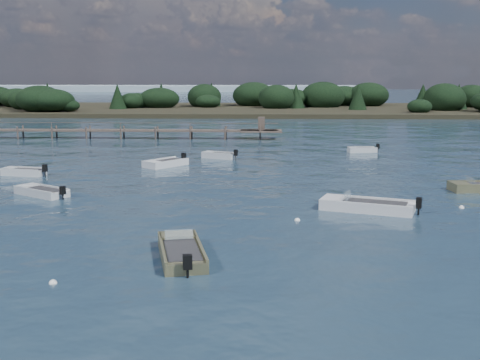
{
  "coord_description": "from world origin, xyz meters",
  "views": [
    {
      "loc": [
        4.05,
        -25.58,
        8.15
      ],
      "look_at": [
        2.61,
        14.0,
        1.0
      ],
      "focal_mm": 45.0,
      "sensor_mm": 36.0,
      "label": 1
    }
  ],
  "objects_px": {
    "dinghy_extra_a": "(166,164)",
    "tender_far_white": "(219,157)",
    "dinghy_mid_white_a": "(367,208)",
    "tender_far_grey": "(24,173)",
    "dinghy_near_olive": "(181,254)",
    "jetty": "(54,130)",
    "dinghy_mid_grey": "(42,193)",
    "tender_far_grey_b": "(362,151)"
  },
  "relations": [
    {
      "from": "tender_far_grey",
      "to": "dinghy_mid_grey",
      "type": "bearing_deg",
      "value": -61.1
    },
    {
      "from": "tender_far_grey_b",
      "to": "dinghy_near_olive",
      "type": "xyz_separation_m",
      "value": [
        -13.86,
        -36.01,
        0.01
      ]
    },
    {
      "from": "dinghy_extra_a",
      "to": "tender_far_white",
      "type": "xyz_separation_m",
      "value": [
        4.32,
        5.04,
        0.01
      ]
    },
    {
      "from": "tender_far_grey_b",
      "to": "dinghy_mid_white_a",
      "type": "distance_m",
      "value": 26.71
    },
    {
      "from": "dinghy_extra_a",
      "to": "dinghy_mid_white_a",
      "type": "distance_m",
      "value": 22.09
    },
    {
      "from": "dinghy_near_olive",
      "to": "jetty",
      "type": "bearing_deg",
      "value": 114.87
    },
    {
      "from": "tender_far_grey_b",
      "to": "dinghy_extra_a",
      "type": "bearing_deg",
      "value": -152.15
    },
    {
      "from": "tender_far_white",
      "to": "dinghy_near_olive",
      "type": "relative_size",
      "value": 0.66
    },
    {
      "from": "tender_far_grey_b",
      "to": "jetty",
      "type": "bearing_deg",
      "value": 161.59
    },
    {
      "from": "tender_far_grey_b",
      "to": "jetty",
      "type": "relative_size",
      "value": 0.05
    },
    {
      "from": "dinghy_near_olive",
      "to": "tender_far_grey",
      "type": "bearing_deg",
      "value": 126.24
    },
    {
      "from": "dinghy_mid_grey",
      "to": "tender_far_grey_b",
      "type": "height_order",
      "value": "dinghy_mid_grey"
    },
    {
      "from": "dinghy_extra_a",
      "to": "tender_far_white",
      "type": "bearing_deg",
      "value": 49.37
    },
    {
      "from": "tender_far_grey",
      "to": "dinghy_near_olive",
      "type": "relative_size",
      "value": 0.71
    },
    {
      "from": "dinghy_mid_grey",
      "to": "jetty",
      "type": "relative_size",
      "value": 0.06
    },
    {
      "from": "tender_far_grey",
      "to": "jetty",
      "type": "distance_m",
      "value": 27.85
    },
    {
      "from": "dinghy_mid_grey",
      "to": "dinghy_extra_a",
      "type": "height_order",
      "value": "dinghy_extra_a"
    },
    {
      "from": "jetty",
      "to": "dinghy_mid_white_a",
      "type": "bearing_deg",
      "value": -50.14
    },
    {
      "from": "tender_far_grey_b",
      "to": "dinghy_mid_white_a",
      "type": "bearing_deg",
      "value": -98.7
    },
    {
      "from": "tender_far_white",
      "to": "jetty",
      "type": "distance_m",
      "value": 27.52
    },
    {
      "from": "dinghy_near_olive",
      "to": "jetty",
      "type": "distance_m",
      "value": 52.95
    },
    {
      "from": "tender_far_white",
      "to": "dinghy_mid_white_a",
      "type": "relative_size",
      "value": 0.6
    },
    {
      "from": "tender_far_grey",
      "to": "dinghy_mid_white_a",
      "type": "xyz_separation_m",
      "value": [
        25.24,
        -11.44,
        0.01
      ]
    },
    {
      "from": "dinghy_extra_a",
      "to": "tender_far_grey",
      "type": "relative_size",
      "value": 1.1
    },
    {
      "from": "tender_far_grey_b",
      "to": "tender_far_grey",
      "type": "height_order",
      "value": "tender_far_grey"
    },
    {
      "from": "jetty",
      "to": "tender_far_white",
      "type": "bearing_deg",
      "value": -37.83
    },
    {
      "from": "dinghy_mid_grey",
      "to": "tender_far_white",
      "type": "height_order",
      "value": "tender_far_white"
    },
    {
      "from": "tender_far_grey",
      "to": "jetty",
      "type": "relative_size",
      "value": 0.06
    },
    {
      "from": "dinghy_extra_a",
      "to": "dinghy_near_olive",
      "type": "height_order",
      "value": "dinghy_near_olive"
    },
    {
      "from": "dinghy_mid_grey",
      "to": "dinghy_mid_white_a",
      "type": "relative_size",
      "value": 0.71
    },
    {
      "from": "dinghy_extra_a",
      "to": "tender_far_white",
      "type": "height_order",
      "value": "dinghy_extra_a"
    },
    {
      "from": "tender_far_grey_b",
      "to": "tender_far_white",
      "type": "xyz_separation_m",
      "value": [
        -14.39,
        -4.85,
        0.02
      ]
    },
    {
      "from": "dinghy_mid_grey",
      "to": "tender_far_grey",
      "type": "distance_m",
      "value": 8.82
    },
    {
      "from": "tender_far_grey_b",
      "to": "tender_far_grey",
      "type": "bearing_deg",
      "value": -152.93
    },
    {
      "from": "tender_far_grey",
      "to": "tender_far_white",
      "type": "relative_size",
      "value": 1.08
    },
    {
      "from": "jetty",
      "to": "dinghy_mid_grey",
      "type": "bearing_deg",
      "value": -72.27
    },
    {
      "from": "tender_far_grey",
      "to": "tender_far_white",
      "type": "bearing_deg",
      "value": 34.19
    },
    {
      "from": "tender_far_white",
      "to": "dinghy_near_olive",
      "type": "bearing_deg",
      "value": -89.01
    },
    {
      "from": "dinghy_mid_grey",
      "to": "tender_far_grey_b",
      "type": "distance_m",
      "value": 33.77
    },
    {
      "from": "tender_far_white",
      "to": "dinghy_mid_white_a",
      "type": "height_order",
      "value": "dinghy_mid_white_a"
    },
    {
      "from": "dinghy_extra_a",
      "to": "tender_far_grey_b",
      "type": "distance_m",
      "value": 21.17
    },
    {
      "from": "tender_far_grey",
      "to": "dinghy_near_olive",
      "type": "xyz_separation_m",
      "value": [
        15.43,
        -21.05,
        -0.0
      ]
    }
  ]
}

